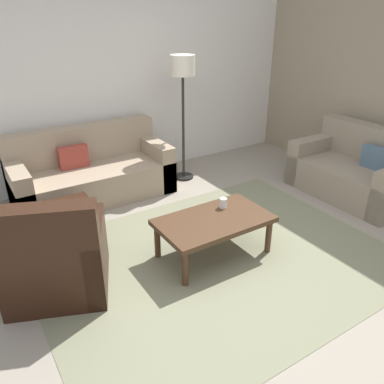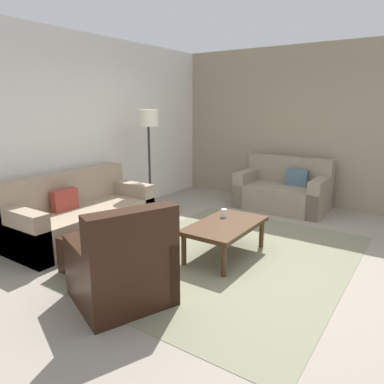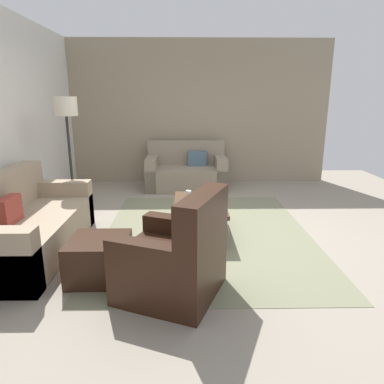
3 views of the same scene
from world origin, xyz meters
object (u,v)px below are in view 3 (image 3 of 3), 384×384
Objects in this scene: couch_main at (21,228)px; lamp_standing at (67,119)px; cup at (188,194)px; coffee_table at (199,206)px; couch_loveseat at (186,172)px; armchair_leather at (178,262)px; ottoman at (99,258)px.

couch_main is 1.15× the size of lamp_standing.
coffee_table is at bearing -146.86° from cup.
couch_loveseat is 3.87m from armchair_leather.
armchair_leather is 1.47m from coffee_table.
armchair_leather is at bearing 178.73° from couch_loveseat.
couch_main and couch_loveseat have the same top height.
couch_main is 2.08m from coffee_table.
couch_loveseat is 2.22m from cup.
couch_loveseat is 1.43× the size of armchair_leather.
cup is at bearing -32.87° from ottoman.
couch_main is 3.50m from couch_loveseat.
armchair_leather is (-0.90, -1.76, 0.01)m from couch_main.
couch_loveseat is at bearing -31.87° from couch_main.
ottoman is 1.53m from coffee_table.
lamp_standing reaches higher than armchair_leather.
lamp_standing is at bearing 35.57° from armchair_leather.
lamp_standing is at bearing 134.64° from couch_loveseat.
couch_loveseat is at bearing -13.46° from ottoman.
coffee_table is at bearing -9.48° from armchair_leather.
coffee_table is 0.64× the size of lamp_standing.
armchair_leather is at bearing 176.37° from cup.
cup is (0.21, 0.14, 0.10)m from coffee_table.
couch_main reaches higher than cup.
cup is 0.06× the size of lamp_standing.
cup is (1.35, -0.87, 0.26)m from ottoman.
lamp_standing reaches higher than cup.
couch_loveseat is at bearing -1.27° from armchair_leather.
cup is (-2.21, -0.02, 0.16)m from couch_loveseat.
couch_loveseat is at bearing 0.51° from cup.
armchair_leather is 1.86× the size of ottoman.
cup is at bearing 33.14° from coffee_table.
ottoman is at bearing -156.69° from lamp_standing.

